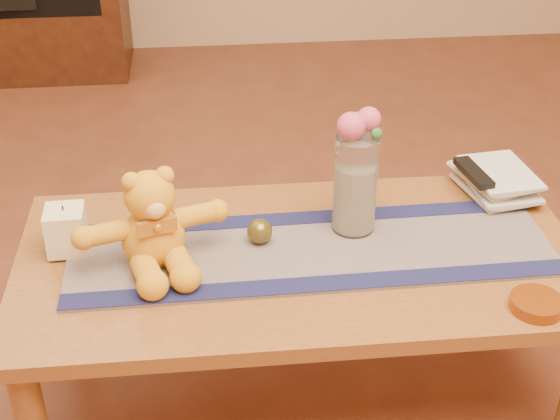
{
  "coord_description": "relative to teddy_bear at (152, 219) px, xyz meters",
  "views": [
    {
      "loc": [
        -0.21,
        -1.6,
        1.58
      ],
      "look_at": [
        -0.05,
        0.0,
        0.58
      ],
      "focal_mm": 50.9,
      "sensor_mm": 36.0,
      "label": 1
    }
  ],
  "objects": [
    {
      "name": "book_top",
      "position": [
        0.86,
        0.22,
        -0.06
      ],
      "size": [
        0.19,
        0.24,
        0.02
      ],
      "primitive_type": "imported",
      "rotation": [
        0.0,
        0.0,
        0.11
      ],
      "color": "beige",
      "rests_on": "book_upper"
    },
    {
      "name": "potpourri_fill",
      "position": [
        0.5,
        0.09,
        -0.03
      ],
      "size": [
        0.09,
        0.09,
        0.18
      ],
      "primitive_type": "cylinder",
      "color": "beige",
      "rests_on": "glass_vase"
    },
    {
      "name": "blue_flower_back",
      "position": [
        0.51,
        0.13,
        0.17
      ],
      "size": [
        0.04,
        0.04,
        0.04
      ],
      "primitive_type": "sphere",
      "color": "#5372B5",
      "rests_on": "glass_vase"
    },
    {
      "name": "floor",
      "position": [
        0.35,
        0.0,
        -0.58
      ],
      "size": [
        5.5,
        5.5,
        0.0
      ],
      "primitive_type": "plane",
      "color": "#5E2C1A",
      "rests_on": "ground"
    },
    {
      "name": "glass_vase",
      "position": [
        0.5,
        0.09,
        0.01
      ],
      "size": [
        0.11,
        0.11,
        0.26
      ],
      "primitive_type": "cylinder",
      "color": "silver",
      "rests_on": "persian_runner"
    },
    {
      "name": "candle_wick",
      "position": [
        -0.21,
        0.07,
        0.0
      ],
      "size": [
        0.0,
        0.0,
        0.01
      ],
      "primitive_type": "cylinder",
      "rotation": [
        0.0,
        0.0,
        0.03
      ],
      "color": "black",
      "rests_on": "pillar_candle"
    },
    {
      "name": "book_upper",
      "position": [
        0.84,
        0.23,
        -0.08
      ],
      "size": [
        0.22,
        0.26,
        0.02
      ],
      "primitive_type": "imported",
      "rotation": [
        0.0,
        0.0,
        0.27
      ],
      "color": "beige",
      "rests_on": "book_lower"
    },
    {
      "name": "tv_remote",
      "position": [
        0.85,
        0.21,
        -0.04
      ],
      "size": [
        0.07,
        0.17,
        0.02
      ],
      "primitive_type": "cube",
      "rotation": [
        0.0,
        0.0,
        0.16
      ],
      "color": "black",
      "rests_on": "book_top"
    },
    {
      "name": "bronze_ball",
      "position": [
        0.26,
        0.05,
        -0.09
      ],
      "size": [
        0.07,
        0.07,
        0.06
      ],
      "primitive_type": "sphere",
      "rotation": [
        0.0,
        0.0,
        -0.09
      ],
      "color": "brown",
      "rests_on": "persian_runner"
    },
    {
      "name": "persian_runner",
      "position": [
        0.38,
        0.01,
        -0.12
      ],
      "size": [
        1.21,
        0.37,
        0.01
      ],
      "primitive_type": "cube",
      "rotation": [
        0.0,
        0.0,
        0.01
      ],
      "color": "#171841",
      "rests_on": "coffee_table_top"
    },
    {
      "name": "table_leg_bl",
      "position": [
        -0.29,
        0.29,
        -0.37
      ],
      "size": [
        0.07,
        0.07,
        0.41
      ],
      "primitive_type": "cylinder",
      "color": "brown",
      "rests_on": "floor"
    },
    {
      "name": "leaf_sprig",
      "position": [
        0.54,
        0.07,
        0.16
      ],
      "size": [
        0.03,
        0.03,
        0.03
      ],
      "primitive_type": "sphere",
      "color": "#33662D",
      "rests_on": "glass_vase"
    },
    {
      "name": "table_leg_br",
      "position": [
        0.99,
        0.29,
        -0.37
      ],
      "size": [
        0.07,
        0.07,
        0.41
      ],
      "primitive_type": "cylinder",
      "color": "brown",
      "rests_on": "floor"
    },
    {
      "name": "runner_border_near",
      "position": [
        0.39,
        -0.14,
        -0.12
      ],
      "size": [
        1.2,
        0.08,
        0.0
      ],
      "primitive_type": "cube",
      "rotation": [
        0.0,
        0.0,
        0.01
      ],
      "color": "#161844",
      "rests_on": "persian_runner"
    },
    {
      "name": "rose_left",
      "position": [
        0.48,
        0.08,
        0.18
      ],
      "size": [
        0.07,
        0.07,
        0.07
      ],
      "primitive_type": "sphere",
      "color": "#CC4868",
      "rests_on": "glass_vase"
    },
    {
      "name": "blue_flower_side",
      "position": [
        0.47,
        0.11,
        0.16
      ],
      "size": [
        0.04,
        0.04,
        0.04
      ],
      "primitive_type": "sphere",
      "color": "#5372B5",
      "rests_on": "glass_vase"
    },
    {
      "name": "rose_right",
      "position": [
        0.53,
        0.1,
        0.19
      ],
      "size": [
        0.06,
        0.06,
        0.06
      ],
      "primitive_type": "sphere",
      "color": "#CC4868",
      "rests_on": "glass_vase"
    },
    {
      "name": "book_bottom",
      "position": [
        0.85,
        0.22,
        -0.12
      ],
      "size": [
        0.21,
        0.25,
        0.02
      ],
      "primitive_type": "imported",
      "rotation": [
        0.0,
        0.0,
        0.22
      ],
      "color": "beige",
      "rests_on": "coffee_table_top"
    },
    {
      "name": "runner_border_far",
      "position": [
        0.38,
        0.15,
        -0.12
      ],
      "size": [
        1.2,
        0.08,
        0.0
      ],
      "primitive_type": "cube",
      "rotation": [
        0.0,
        0.0,
        0.01
      ],
      "color": "#161844",
      "rests_on": "persian_runner"
    },
    {
      "name": "coffee_table_top",
      "position": [
        0.35,
        0.0,
        -0.15
      ],
      "size": [
        1.4,
        0.7,
        0.04
      ],
      "primitive_type": "cube",
      "color": "brown",
      "rests_on": "floor"
    },
    {
      "name": "teddy_bear",
      "position": [
        0.0,
        0.0,
        0.0
      ],
      "size": [
        0.42,
        0.37,
        0.24
      ],
      "primitive_type": null,
      "rotation": [
        0.0,
        0.0,
        0.28
      ],
      "color": "orange",
      "rests_on": "persian_runner"
    },
    {
      "name": "book_lower",
      "position": [
        0.86,
        0.22,
        -0.1
      ],
      "size": [
        0.18,
        0.24,
        0.02
      ],
      "primitive_type": "imported",
      "rotation": [
        0.0,
        0.0,
        0.08
      ],
      "color": "beige",
      "rests_on": "book_bottom"
    },
    {
      "name": "pillar_candle",
      "position": [
        -0.21,
        0.07,
        -0.06
      ],
      "size": [
        0.1,
        0.1,
        0.11
      ],
      "primitive_type": "cube",
      "rotation": [
        0.0,
        0.0,
        0.03
      ],
      "color": "#FFEFBB",
      "rests_on": "persian_runner"
    },
    {
      "name": "amber_dish",
      "position": [
        0.85,
        -0.27,
        -0.11
      ],
      "size": [
        0.14,
        0.14,
        0.03
      ],
      "primitive_type": "cylinder",
      "rotation": [
        0.0,
        0.0,
        0.2
      ],
      "color": "#BF5914",
      "rests_on": "coffee_table_top"
    }
  ]
}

